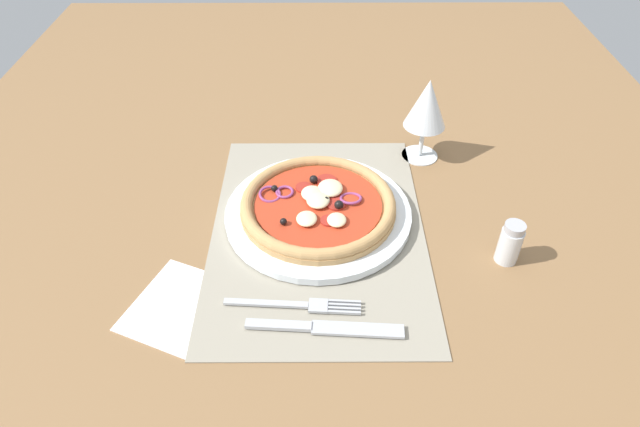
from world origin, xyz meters
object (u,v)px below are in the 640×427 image
Objects in this scene: pizza at (318,204)px; knife at (328,328)px; wine_glass at (428,106)px; napkin at (182,306)px; fork at (302,305)px; pepper_shaker at (512,243)px; plate at (318,213)px.

pizza is 1.19× the size of knife.
wine_glass is 1.12× the size of napkin.
pizza is 25.97cm from wine_glass.
knife is 1.35× the size of wine_glass.
fork is 2.70× the size of pepper_shaker.
wine_glass is (-16.70, 18.51, 9.13)cm from plate.
fork is at bearing -30.89° from wine_glass.
knife is (21.54, 1.21, -2.09)cm from pizza.
wine_glass reaches higher than plate.
pepper_shaker reaches higher than pizza.
wine_glass is (-16.66, 18.50, 7.41)cm from pizza.
wine_glass reaches higher than pepper_shaker.
pepper_shaker reaches higher than knife.
wine_glass reaches higher than fork.
napkin is (17.53, -17.98, -0.84)cm from plate.
plate is 1.43× the size of knife.
plate is 1.72cm from pizza.
pizza is 18.11cm from fork.
fork is (17.81, -2.13, -0.40)cm from plate.
knife is (3.69, 3.36, 0.03)cm from fork.
fork is at bearing -73.36° from pepper_shaker.
fork is 1.21× the size of wine_glass.
plate is at bearing -47.94° from wine_glass.
pepper_shaker is (25.77, 8.61, -6.90)cm from wine_glass.
plate is 26.55cm from wine_glass.
plate reaches higher than fork.
knife is at bearing -24.35° from wine_glass.
pepper_shaker is (-8.74, 29.26, 2.63)cm from fork.
fork is at bearing -6.83° from plate.
pizza is 28.60cm from pepper_shaker.
wine_glass is at bearing 69.37° from knife.
pizza is at bearing -47.99° from wine_glass.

